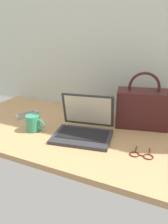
{
  "coord_description": "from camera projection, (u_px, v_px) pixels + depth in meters",
  "views": [
    {
      "loc": [
        0.51,
        -1.04,
        0.59
      ],
      "look_at": [
        0.03,
        0.0,
        0.15
      ],
      "focal_mm": 35.16,
      "sensor_mm": 36.0,
      "label": 1
    }
  ],
  "objects": [
    {
      "name": "coffee_mug",
      "position": [
        33.0,
        123.0,
        1.26
      ],
      "size": [
        0.12,
        0.08,
        0.09
      ],
      "color": "#338C66",
      "rests_on": "desk"
    },
    {
      "name": "laptop",
      "position": [
        84.0,
        127.0,
        1.22
      ],
      "size": [
        0.35,
        0.32,
        0.21
      ],
      "color": "#2D2D33",
      "rests_on": "desk"
    },
    {
      "name": "remote_control_far",
      "position": [
        27.0,
        115.0,
        1.48
      ],
      "size": [
        0.1,
        0.17,
        0.02
      ],
      "color": "#B7B7B7",
      "rests_on": "desk"
    },
    {
      "name": "eyeglasses",
      "position": [
        141.0,
        155.0,
        1.03
      ],
      "size": [
        0.11,
        0.11,
        0.01
      ],
      "color": "#591E19",
      "rests_on": "desk"
    },
    {
      "name": "handbag",
      "position": [
        142.0,
        108.0,
        1.31
      ],
      "size": [
        0.33,
        0.22,
        0.33
      ],
      "color": "#3F1919",
      "rests_on": "desk"
    },
    {
      "name": "desk",
      "position": [
        80.0,
        133.0,
        1.29
      ],
      "size": [
        1.6,
        0.76,
        0.03
      ],
      "color": "tan",
      "rests_on": "ground"
    },
    {
      "name": "book_stack",
      "position": [
        92.0,
        110.0,
        1.5
      ],
      "size": [
        0.22,
        0.16,
        0.08
      ],
      "color": "#3F7F4C",
      "rests_on": "desk"
    }
  ]
}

